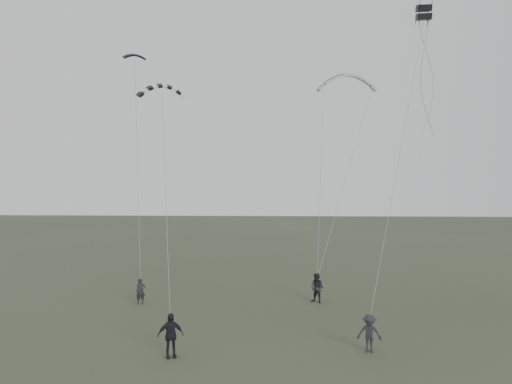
{
  "coord_description": "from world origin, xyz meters",
  "views": [
    {
      "loc": [
        2.41,
        -23.26,
        7.76
      ],
      "look_at": [
        1.31,
        5.31,
        6.76
      ],
      "focal_mm": 35.0,
      "sensor_mm": 36.0,
      "label": 1
    }
  ],
  "objects_px": {
    "flyer_center": "(170,335)",
    "kite_box": "(424,13)",
    "kite_dark_small": "(135,55)",
    "flyer_left": "(141,291)",
    "kite_pale_large": "(347,75)",
    "kite_striped": "(162,86)",
    "flyer_far": "(369,333)",
    "flyer_right": "(317,288)"
  },
  "relations": [
    {
      "from": "flyer_center",
      "to": "kite_box",
      "type": "height_order",
      "value": "kite_box"
    },
    {
      "from": "flyer_center",
      "to": "kite_dark_small",
      "type": "height_order",
      "value": "kite_dark_small"
    },
    {
      "from": "flyer_left",
      "to": "kite_pale_large",
      "type": "xyz_separation_m",
      "value": [
        13.47,
        8.61,
        14.46
      ]
    },
    {
      "from": "kite_dark_small",
      "to": "kite_box",
      "type": "relative_size",
      "value": 2.03
    },
    {
      "from": "kite_pale_large",
      "to": "flyer_left",
      "type": "bearing_deg",
      "value": -150.77
    },
    {
      "from": "flyer_center",
      "to": "kite_striped",
      "type": "xyz_separation_m",
      "value": [
        -2.06,
        7.78,
        11.91
      ]
    },
    {
      "from": "kite_pale_large",
      "to": "kite_dark_small",
      "type": "bearing_deg",
      "value": -167.83
    },
    {
      "from": "flyer_center",
      "to": "flyer_far",
      "type": "bearing_deg",
      "value": -13.22
    },
    {
      "from": "flyer_right",
      "to": "flyer_far",
      "type": "relative_size",
      "value": 1.09
    },
    {
      "from": "kite_dark_small",
      "to": "flyer_center",
      "type": "bearing_deg",
      "value": -94.0
    },
    {
      "from": "kite_striped",
      "to": "flyer_far",
      "type": "bearing_deg",
      "value": -51.99
    },
    {
      "from": "flyer_far",
      "to": "kite_dark_small",
      "type": "relative_size",
      "value": 1.09
    },
    {
      "from": "flyer_right",
      "to": "kite_dark_small",
      "type": "bearing_deg",
      "value": -162.27
    },
    {
      "from": "flyer_center",
      "to": "kite_dark_small",
      "type": "xyz_separation_m",
      "value": [
        -5.12,
        13.05,
        14.93
      ]
    },
    {
      "from": "kite_dark_small",
      "to": "kite_box",
      "type": "bearing_deg",
      "value": -48.84
    },
    {
      "from": "flyer_right",
      "to": "kite_pale_large",
      "type": "height_order",
      "value": "kite_pale_large"
    },
    {
      "from": "flyer_center",
      "to": "kite_box",
      "type": "distance_m",
      "value": 20.2
    },
    {
      "from": "flyer_right",
      "to": "flyer_center",
      "type": "bearing_deg",
      "value": -91.92
    },
    {
      "from": "flyer_right",
      "to": "kite_dark_small",
      "type": "relative_size",
      "value": 1.19
    },
    {
      "from": "flyer_left",
      "to": "kite_pale_large",
      "type": "height_order",
      "value": "kite_pale_large"
    },
    {
      "from": "flyer_far",
      "to": "kite_pale_large",
      "type": "height_order",
      "value": "kite_pale_large"
    },
    {
      "from": "flyer_far",
      "to": "flyer_left",
      "type": "bearing_deg",
      "value": 158.59
    },
    {
      "from": "flyer_far",
      "to": "kite_box",
      "type": "distance_m",
      "value": 16.37
    },
    {
      "from": "flyer_left",
      "to": "flyer_right",
      "type": "relative_size",
      "value": 0.85
    },
    {
      "from": "flyer_left",
      "to": "flyer_far",
      "type": "distance_m",
      "value": 14.37
    },
    {
      "from": "kite_dark_small",
      "to": "kite_pale_large",
      "type": "distance_m",
      "value": 15.56
    },
    {
      "from": "kite_box",
      "to": "flyer_center",
      "type": "bearing_deg",
      "value": -150.76
    },
    {
      "from": "flyer_left",
      "to": "kite_box",
      "type": "relative_size",
      "value": 2.06
    },
    {
      "from": "kite_box",
      "to": "flyer_right",
      "type": "bearing_deg",
      "value": 148.53
    },
    {
      "from": "kite_striped",
      "to": "flyer_left",
      "type": "bearing_deg",
      "value": 132.79
    },
    {
      "from": "flyer_far",
      "to": "kite_striped",
      "type": "relative_size",
      "value": 0.6
    },
    {
      "from": "flyer_right",
      "to": "kite_box",
      "type": "height_order",
      "value": "kite_box"
    },
    {
      "from": "kite_striped",
      "to": "flyer_center",
      "type": "bearing_deg",
      "value": -94.49
    },
    {
      "from": "flyer_right",
      "to": "flyer_far",
      "type": "bearing_deg",
      "value": -44.28
    },
    {
      "from": "flyer_right",
      "to": "flyer_center",
      "type": "height_order",
      "value": "flyer_center"
    },
    {
      "from": "flyer_left",
      "to": "flyer_center",
      "type": "bearing_deg",
      "value": -95.75
    },
    {
      "from": "flyer_far",
      "to": "kite_striped",
      "type": "xyz_separation_m",
      "value": [
        -10.62,
        6.81,
        12.03
      ]
    },
    {
      "from": "flyer_left",
      "to": "flyer_center",
      "type": "xyz_separation_m",
      "value": [
        3.62,
        -8.6,
        0.18
      ]
    },
    {
      "from": "kite_striped",
      "to": "kite_box",
      "type": "distance_m",
      "value": 14.69
    },
    {
      "from": "flyer_right",
      "to": "kite_dark_small",
      "type": "height_order",
      "value": "kite_dark_small"
    },
    {
      "from": "kite_dark_small",
      "to": "kite_box",
      "type": "distance_m",
      "value": 18.76
    },
    {
      "from": "flyer_right",
      "to": "kite_box",
      "type": "bearing_deg",
      "value": -0.9
    }
  ]
}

